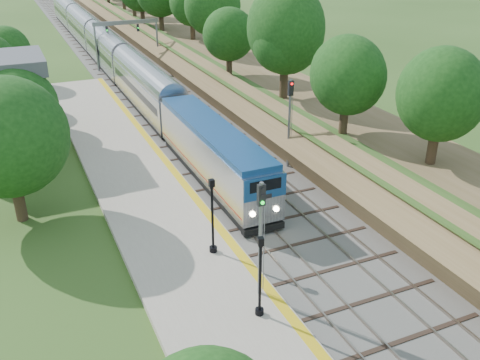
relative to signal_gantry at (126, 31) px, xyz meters
name	(u,v)px	position (x,y,z in m)	size (l,w,h in m)	color
ground	(359,339)	(-2.47, -54.99, -4.82)	(320.00, 320.00, 0.00)	#2D4C19
trackbed	(118,61)	(-0.47, 5.01, -4.75)	(9.50, 170.00, 0.28)	#4C4944
platform	(153,206)	(-7.67, -38.99, -4.63)	(6.40, 68.00, 0.38)	#A09281
yellow_stripe	(193,195)	(-4.82, -38.99, -4.43)	(0.55, 68.00, 0.01)	gold
embankment	(174,42)	(7.88, 5.01, -2.87)	(10.64, 170.00, 11.70)	brown
signal_gantry	(126,31)	(0.00, 0.00, 0.00)	(8.40, 0.38, 6.20)	slate
trees_behind_platform	(41,135)	(-13.64, -34.32, -0.29)	(7.82, 53.32, 7.21)	#332316
train	(109,54)	(-2.47, 0.21, -2.69)	(2.78, 92.75, 4.09)	black
lamppost_mid	(260,281)	(-6.07, -51.98, -2.56)	(0.42, 0.42, 4.22)	black
lamppost_far	(213,220)	(-6.11, -46.07, -2.43)	(0.44, 0.44, 4.50)	black
signal_platform	(261,228)	(-5.37, -50.54, -0.66)	(0.36, 0.29, 6.15)	slate
signal_farside	(290,115)	(3.73, -36.78, -0.49)	(0.38, 0.30, 6.89)	slate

